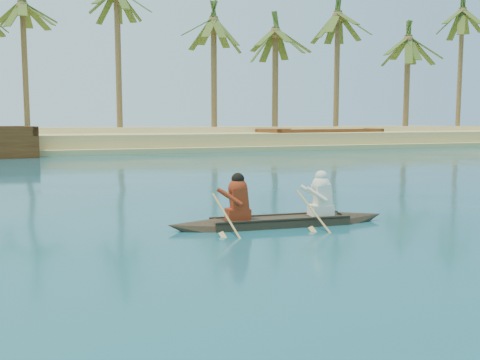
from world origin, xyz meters
name	(u,v)px	position (x,y,z in m)	size (l,w,h in m)	color
sandy_embankment	(9,137)	(0.00, 46.89, 0.53)	(150.00, 51.00, 1.50)	#DBC37C
canoe	(280,214)	(8.00, -4.00, 0.26)	(4.99, 1.02, 1.37)	#382C1E
barge_right	(321,139)	(26.16, 27.00, 0.65)	(11.61, 5.33, 1.86)	brown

